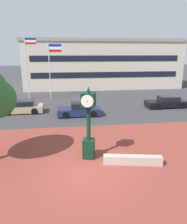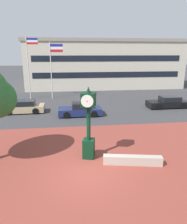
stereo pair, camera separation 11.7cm
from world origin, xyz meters
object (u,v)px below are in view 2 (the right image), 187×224
(car_street_near, at_px, (80,110))
(car_street_distant, at_px, (24,107))
(street_clock, at_px, (89,124))
(car_street_mid, at_px, (168,103))
(civic_building, at_px, (100,63))
(flagpole_primary, at_px, (29,63))
(flagpole_secondary, at_px, (53,65))

(car_street_near, distance_m, car_street_distant, 5.93)
(street_clock, height_order, car_street_near, street_clock)
(street_clock, xyz_separation_m, car_street_near, (0.08, 8.82, -1.47))
(car_street_mid, height_order, civic_building, civic_building)
(car_street_near, xyz_separation_m, civic_building, (5.34, 21.71, 3.51))
(car_street_mid, bearing_deg, car_street_distant, 89.33)
(car_street_mid, xyz_separation_m, car_street_distant, (-15.60, -0.15, -0.00))
(car_street_near, bearing_deg, civic_building, -14.39)
(car_street_mid, height_order, flagpole_primary, flagpole_primary)
(flagpole_primary, distance_m, flagpole_secondary, 2.98)
(street_clock, height_order, flagpole_secondary, flagpole_secondary)
(car_street_near, xyz_separation_m, car_street_distant, (-5.67, 1.73, -0.00))
(car_street_mid, bearing_deg, civic_building, 11.79)
(flagpole_primary, distance_m, civic_building, 17.27)
(car_street_distant, bearing_deg, flagpole_secondary, -22.81)
(car_street_near, relative_size, car_street_mid, 0.91)
(car_street_near, bearing_deg, flagpole_primary, 33.96)
(car_street_distant, distance_m, civic_building, 23.08)
(car_street_near, height_order, flagpole_secondary, flagpole_secondary)
(car_street_near, height_order, car_street_distant, same)
(civic_building, bearing_deg, street_clock, -100.06)
(flagpole_primary, relative_size, civic_building, 0.30)
(street_clock, distance_m, car_street_mid, 14.73)
(flagpole_secondary, bearing_deg, flagpole_primary, 180.00)
(street_clock, height_order, civic_building, civic_building)
(car_street_near, distance_m, flagpole_secondary, 9.96)
(car_street_near, relative_size, flagpole_secondary, 0.57)
(car_street_mid, bearing_deg, street_clock, 135.72)
(car_street_mid, distance_m, flagpole_secondary, 15.10)
(car_street_distant, height_order, civic_building, civic_building)
(street_clock, xyz_separation_m, civic_building, (5.42, 30.53, 2.04))
(street_clock, bearing_deg, car_street_distant, 133.50)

